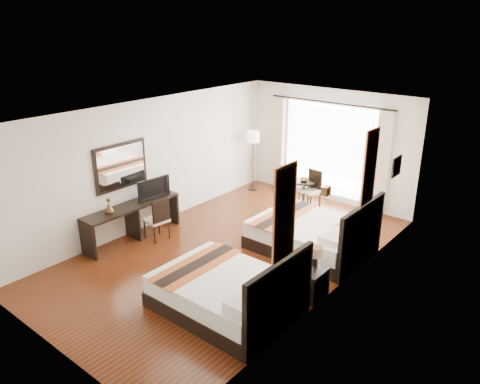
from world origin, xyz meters
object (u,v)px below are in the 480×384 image
Objects in this scene: table_lamp at (316,253)px; console_desk at (133,222)px; bed_near at (228,292)px; bed_far at (313,235)px; nightstand at (311,282)px; side_table at (304,193)px; window_chair at (310,196)px; vase at (306,268)px; floor_lamp at (253,140)px; fruit_bowl at (304,180)px; desk_chair at (157,227)px; television at (152,188)px.

table_lamp is 0.16× the size of console_desk.
bed_near is 2.61m from bed_far.
nightstand is 0.81× the size of side_table.
window_chair reaches higher than console_desk.
bed_near is at bearing -126.40° from vase.
floor_lamp reaches higher than fruit_bowl.
console_desk is 4.05m from floor_lamp.
bed_far reaches higher than fruit_bowl.
console_desk is 0.53m from desk_chair.
console_desk is at bearing -19.68° from window_chair.
floor_lamp is 1.81m from fruit_bowl.
vase is at bearing -42.59° from floor_lamp.
bed_far is 1.37× the size of floor_lamp.
bed_far reaches higher than side_table.
desk_chair reaches higher than fruit_bowl.
desk_chair reaches higher than vase.
fruit_bowl is at bearing 124.03° from nightstand.
table_lamp is 0.44× the size of television.
bed_far reaches higher than desk_chair.
desk_chair is at bearing -176.79° from nightstand.
table_lamp is 0.31m from vase.
bed_far is at bearing 121.60° from table_lamp.
desk_chair is 1.00× the size of window_chair.
console_desk is (-3.99, -0.37, -0.19)m from vase.
desk_chair is at bearing 35.12° from console_desk.
television is 0.86× the size of window_chair.
desk_chair reaches higher than nightstand.
bed_near is 2.33× the size of window_chair.
table_lamp is 4.06m from console_desk.
floor_lamp reaches higher than window_chair.
window_chair reaches higher than table_lamp.
bed_near is 4.71m from fruit_bowl.
table_lamp is (0.78, 1.31, 0.42)m from bed_near.
bed_far is 6.32× the size of table_lamp.
floor_lamp is 1.95m from side_table.
window_chair is (-2.03, 3.20, -0.46)m from table_lamp.
window_chair is at bearing 122.94° from bed_far.
nightstand is at bearing 7.09° from console_desk.
nightstand is at bearing -60.09° from bed_far.
floor_lamp reaches higher than television.
console_desk is 3.42× the size of side_table.
television reaches higher than desk_chair.
table_lamp is at bearing 100.68° from nightstand.
floor_lamp reaches higher than console_desk.
console_desk is (-3.22, 0.68, 0.06)m from bed_near.
fruit_bowl is (1.37, 3.50, 0.39)m from desk_chair.
bed_near is 4.15× the size of nightstand.
television is 1.24× the size of side_table.
desk_chair is (-2.79, 0.97, -0.03)m from bed_near.
fruit_bowl is (-2.23, 3.30, 0.42)m from nightstand.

